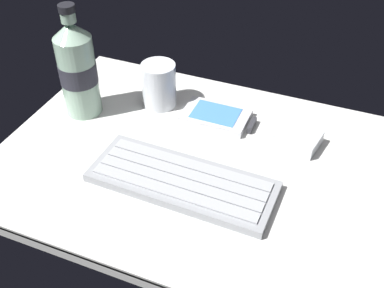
# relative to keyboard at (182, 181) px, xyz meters

# --- Properties ---
(ground_plane) EXTENTS (0.64, 0.48, 0.03)m
(ground_plane) POSITION_rel_keyboard_xyz_m (-0.01, 0.06, -0.02)
(ground_plane) COLOR silver
(keyboard) EXTENTS (0.29, 0.12, 0.02)m
(keyboard) POSITION_rel_keyboard_xyz_m (0.00, 0.00, 0.00)
(keyboard) COLOR #93969B
(keyboard) RESTS_ON ground_plane
(handheld_device) EXTENTS (0.13, 0.08, 0.02)m
(handheld_device) POSITION_rel_keyboard_xyz_m (-0.00, 0.18, -0.00)
(handheld_device) COLOR silver
(handheld_device) RESTS_ON ground_plane
(juice_cup) EXTENTS (0.06, 0.06, 0.09)m
(juice_cup) POSITION_rel_keyboard_xyz_m (-0.13, 0.19, 0.03)
(juice_cup) COLOR silver
(juice_cup) RESTS_ON ground_plane
(water_bottle) EXTENTS (0.07, 0.07, 0.21)m
(water_bottle) POSITION_rel_keyboard_xyz_m (-0.25, 0.11, 0.08)
(water_bottle) COLOR #9EC1A8
(water_bottle) RESTS_ON ground_plane
(charger_block) EXTENTS (0.08, 0.07, 0.02)m
(charger_block) POSITION_rel_keyboard_xyz_m (0.15, 0.16, 0.00)
(charger_block) COLOR silver
(charger_block) RESTS_ON ground_plane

